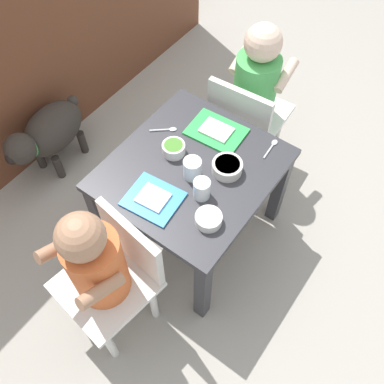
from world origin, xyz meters
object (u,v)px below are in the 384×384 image
object	(u,v)px
water_cup_right	(192,169)
spoon_by_right_tray	(271,147)
food_tray_right	(216,131)
water_cup_left	(202,190)
dining_table	(192,180)
seated_child_left	(100,264)
veggie_bowl_near	(174,148)
veggie_bowl_far	(227,167)
dog	(48,133)
food_tray_left	(153,199)
spoon_by_left_tray	(166,130)
cereal_bowl_left_side	(209,219)
seated_child_right	(254,88)

from	to	relation	value
water_cup_right	spoon_by_right_tray	bearing A→B (deg)	-30.21
food_tray_right	water_cup_left	size ratio (longest dim) A/B	2.88
dining_table	spoon_by_right_tray	xyz separation A→B (m)	(0.24, -0.17, 0.08)
food_tray_right	water_cup_left	xyz separation A→B (m)	(-0.26, -0.12, 0.03)
water_cup_left	water_cup_right	world-z (taller)	water_cup_right
seated_child_left	veggie_bowl_near	size ratio (longest dim) A/B	8.66
seated_child_left	food_tray_right	bearing A→B (deg)	1.61
water_cup_left	veggie_bowl_near	xyz separation A→B (m)	(0.09, 0.18, -0.01)
seated_child_left	veggie_bowl_far	world-z (taller)	seated_child_left
food_tray_right	veggie_bowl_far	bearing A→B (deg)	-134.07
dog	food_tray_right	xyz separation A→B (m)	(0.26, -0.69, 0.23)
food_tray_right	water_cup_left	bearing A→B (deg)	-155.52
food_tray_left	water_cup_right	xyz separation A→B (m)	(0.15, -0.04, 0.03)
veggie_bowl_far	spoon_by_left_tray	distance (m)	0.28
seated_child_left	veggie_bowl_far	size ratio (longest dim) A/B	6.73
food_tray_right	spoon_by_right_tray	distance (m)	0.21
dining_table	cereal_bowl_left_side	xyz separation A→B (m)	(-0.14, -0.17, 0.09)
food_tray_right	spoon_by_left_tray	xyz separation A→B (m)	(-0.10, 0.15, -0.00)
veggie_bowl_far	cereal_bowl_left_side	world-z (taller)	veggie_bowl_far
water_cup_left	spoon_by_right_tray	world-z (taller)	water_cup_left
water_cup_left	cereal_bowl_left_side	bearing A→B (deg)	-132.29
seated_child_right	spoon_by_right_tray	size ratio (longest dim) A/B	7.08
food_tray_left	spoon_by_left_tray	xyz separation A→B (m)	(0.26, 0.15, -0.00)
veggie_bowl_far	food_tray_right	bearing A→B (deg)	45.93
seated_child_left	dog	size ratio (longest dim) A/B	1.63
seated_child_left	cereal_bowl_left_side	bearing A→B (deg)	-29.40
water_cup_left	food_tray_right	bearing A→B (deg)	24.48
water_cup_left	cereal_bowl_left_side	distance (m)	0.10
seated_child_left	food_tray_right	distance (m)	0.63
seated_child_left	spoon_by_right_tray	world-z (taller)	seated_child_left
food_tray_left	food_tray_right	bearing A→B (deg)	0.00
water_cup_right	veggie_bowl_far	xyz separation A→B (m)	(0.08, -0.08, -0.01)
water_cup_left	cereal_bowl_left_side	world-z (taller)	water_cup_left
spoon_by_left_tray	food_tray_left	bearing A→B (deg)	-149.77
seated_child_right	veggie_bowl_far	distance (m)	0.42
cereal_bowl_left_side	spoon_by_right_tray	distance (m)	0.38
veggie_bowl_near	veggie_bowl_far	world-z (taller)	same
seated_child_right	veggie_bowl_far	world-z (taller)	seated_child_right
seated_child_left	water_cup_left	distance (m)	0.39
dining_table	cereal_bowl_left_side	distance (m)	0.24
dining_table	dog	world-z (taller)	dining_table
food_tray_left	spoon_by_right_tray	bearing A→B (deg)	-25.35
dog	water_cup_left	bearing A→B (deg)	-89.66
seated_child_left	spoon_by_left_tray	xyz separation A→B (m)	(0.53, 0.17, -0.00)
water_cup_left	dining_table	bearing A→B (deg)	51.36
seated_child_left	food_tray_right	size ratio (longest dim) A/B	3.33
food_tray_right	water_cup_right	size ratio (longest dim) A/B	2.80
food_tray_left	dog	bearing A→B (deg)	81.59
dining_table	cereal_bowl_left_side	size ratio (longest dim) A/B	6.79
veggie_bowl_near	spoon_by_right_tray	distance (m)	0.35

